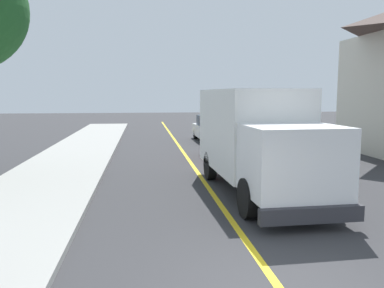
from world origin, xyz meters
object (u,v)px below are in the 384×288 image
object	(u,v)px
box_truck	(257,136)
parked_van_across	(289,139)
parked_car_near	(229,143)
stop_sign	(299,123)
parked_car_mid	(211,129)

from	to	relation	value
box_truck	parked_van_across	world-z (taller)	box_truck
parked_car_near	parked_van_across	bearing A→B (deg)	19.22
parked_car_near	stop_sign	size ratio (longest dim) A/B	1.68
parked_car_near	stop_sign	distance (m)	3.41
parked_car_near	parked_car_mid	distance (m)	7.44
parked_car_mid	parked_van_across	bearing A→B (deg)	-65.12
parked_car_mid	stop_sign	distance (m)	9.64
parked_car_near	parked_van_across	xyz separation A→B (m)	(3.35, 1.17, 0.00)
box_truck	parked_car_near	bearing A→B (deg)	85.77
parked_van_across	box_truck	bearing A→B (deg)	-117.87
box_truck	parked_car_near	size ratio (longest dim) A/B	1.63
box_truck	parked_car_near	distance (m)	6.11
box_truck	parked_car_near	xyz separation A→B (m)	(0.44, 6.02, -0.97)
parked_van_across	parked_car_near	bearing A→B (deg)	-160.78
parked_car_near	parked_van_across	world-z (taller)	same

